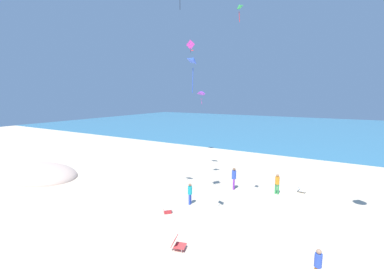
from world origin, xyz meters
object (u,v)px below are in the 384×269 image
at_px(person_4, 277,182).
at_px(kite_blue, 194,60).
at_px(beach_chair_near_camera, 301,189).
at_px(person_2, 234,177).
at_px(kite_magenta, 190,45).
at_px(person_5, 318,264).
at_px(kite_red, 192,50).
at_px(cooler_box, 168,211).
at_px(beach_chair_mid_beach, 177,243).
at_px(kite_purple, 202,93).
at_px(person_1, 190,192).
at_px(kite_green, 239,7).

bearing_deg(person_4, kite_blue, 165.37).
bearing_deg(beach_chair_near_camera, person_2, -157.87).
bearing_deg(beach_chair_near_camera, kite_magenta, 156.70).
relative_size(person_5, kite_red, 1.71).
xyz_separation_m(person_2, kite_blue, (0.67, -7.26, 7.79)).
height_order(beach_chair_near_camera, cooler_box, beach_chair_near_camera).
xyz_separation_m(person_2, person_4, (3.08, 0.69, -0.10)).
relative_size(beach_chair_near_camera, person_5, 0.43).
bearing_deg(beach_chair_mid_beach, kite_purple, 97.28).
xyz_separation_m(person_2, person_5, (6.50, -7.85, -0.17)).
xyz_separation_m(beach_chair_near_camera, person_1, (-5.98, -6.11, 0.57)).
bearing_deg(kite_magenta, person_2, -40.92).
bearing_deg(kite_magenta, kite_blue, -58.48).
height_order(cooler_box, kite_blue, kite_blue).
height_order(beach_chair_mid_beach, person_2, person_2).
height_order(beach_chair_near_camera, person_2, person_2).
height_order(kite_purple, kite_magenta, kite_magenta).
bearing_deg(person_1, person_2, -113.30).
distance_m(cooler_box, kite_green, 12.24).
height_order(cooler_box, person_4, person_4).
bearing_deg(cooler_box, beach_chair_near_camera, 50.61).
height_order(cooler_box, person_2, person_2).
distance_m(person_2, kite_green, 11.78).
bearing_deg(kite_blue, person_2, 95.25).
xyz_separation_m(beach_chair_mid_beach, kite_green, (1.12, 4.23, 11.42)).
distance_m(beach_chair_near_camera, person_1, 8.56).
height_order(kite_green, kite_magenta, kite_magenta).
bearing_deg(cooler_box, kite_magenta, 115.34).
bearing_deg(kite_red, cooler_box, -62.47).
distance_m(beach_chair_near_camera, kite_green, 13.45).
distance_m(person_2, kite_red, 27.03).
bearing_deg(kite_purple, person_1, -66.66).
distance_m(person_4, kite_purple, 10.59).
distance_m(person_1, person_5, 8.78).
height_order(person_4, kite_purple, kite_purple).
height_order(beach_chair_mid_beach, person_5, person_5).
bearing_deg(person_4, cooler_box, 144.89).
xyz_separation_m(cooler_box, person_5, (8.46, -1.93, 0.66)).
bearing_deg(person_4, person_2, 104.89).
xyz_separation_m(person_4, kite_magenta, (-11.16, 6.32, 11.73)).
bearing_deg(kite_purple, cooler_box, -73.59).
distance_m(person_4, kite_magenta, 17.38).
relative_size(person_2, kite_red, 2.07).
bearing_deg(kite_green, person_1, 173.02).
bearing_deg(cooler_box, person_4, 52.64).
height_order(beach_chair_near_camera, person_1, person_1).
xyz_separation_m(kite_magenta, kite_blue, (8.75, -14.27, -3.83)).
bearing_deg(kite_blue, beach_chair_mid_beach, -90.12).
xyz_separation_m(kite_purple, kite_magenta, (-3.34, 3.46, 5.19)).
bearing_deg(person_1, kite_magenta, -63.10).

